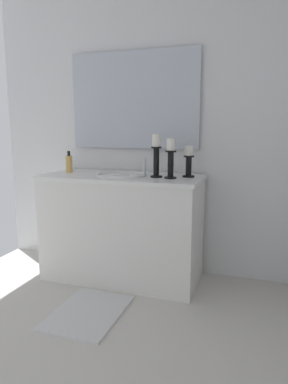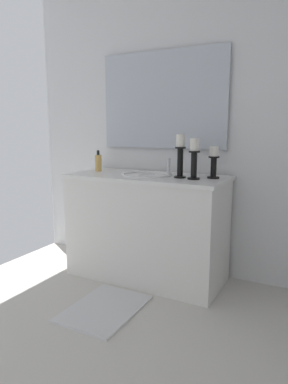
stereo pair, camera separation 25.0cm
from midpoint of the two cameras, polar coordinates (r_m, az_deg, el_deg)
floor at (r=2.17m, az=-17.53°, el=-24.86°), size 2.86×2.70×0.02m
wall_left at (r=3.04m, az=-2.66°, el=10.31°), size 0.04×2.70×2.45m
vanity_cabinet at (r=2.88m, az=-6.04°, el=-5.77°), size 0.58×1.28×0.86m
sink_basin at (r=2.80m, az=-6.17°, el=1.91°), size 0.40×0.40×0.24m
mirror at (r=3.03m, az=-4.15°, el=14.64°), size 0.02×1.12×0.80m
candle_holder_tall at (r=2.67m, az=4.64°, el=5.03°), size 0.09×0.09×0.24m
candle_holder_short at (r=2.59m, az=1.61°, el=5.65°), size 0.09×0.09×0.30m
candle_holder_mid at (r=2.65m, az=-0.69°, el=6.10°), size 0.09×0.09×0.32m
soap_bottle at (r=3.05m, az=-14.39°, el=4.47°), size 0.06×0.06×0.18m
bath_mat at (r=2.53m, az=-12.06°, el=-18.70°), size 0.60×0.44×0.02m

